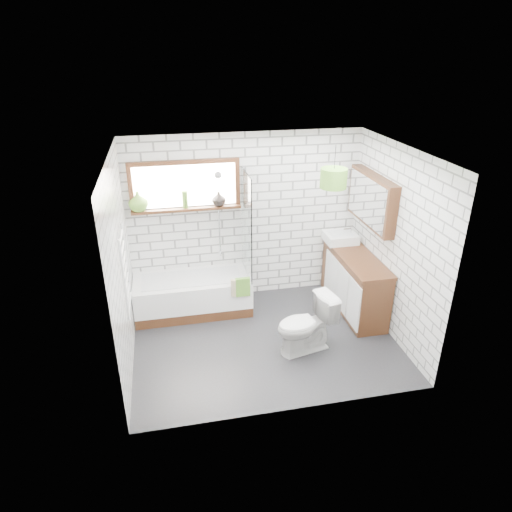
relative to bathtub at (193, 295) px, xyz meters
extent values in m
cube|color=black|center=(0.86, -0.94, -0.27)|extent=(3.40, 2.60, 0.01)
cube|color=white|center=(0.86, -0.94, 2.24)|extent=(3.40, 2.60, 0.01)
cube|color=white|center=(0.86, 0.37, 0.98)|extent=(3.40, 0.01, 2.50)
cube|color=white|center=(0.86, -2.24, 0.98)|extent=(3.40, 0.01, 2.50)
cube|color=white|center=(-0.84, -0.94, 0.98)|extent=(0.01, 2.60, 2.50)
cube|color=white|center=(2.57, -0.94, 0.98)|extent=(0.01, 2.60, 2.50)
cube|color=#371D0F|center=(0.01, 0.32, 1.53)|extent=(1.52, 0.16, 0.68)
cube|color=white|center=(-0.80, -0.94, 0.93)|extent=(0.06, 0.52, 1.00)
cube|color=#371D0F|center=(2.48, -0.34, 1.38)|extent=(0.16, 1.20, 0.70)
cylinder|color=silver|center=(0.46, 0.32, 1.08)|extent=(0.02, 0.02, 1.30)
cube|color=white|center=(0.00, 0.00, 0.00)|extent=(1.65, 0.73, 0.54)
cube|color=white|center=(0.81, 0.00, 1.02)|extent=(0.02, 0.72, 1.50)
cube|color=#4F8628|center=(0.68, -0.36, 0.25)|extent=(0.20, 0.06, 0.28)
cube|color=tan|center=(0.61, -0.36, 0.25)|extent=(0.19, 0.05, 0.25)
cube|color=#371D0F|center=(2.32, -0.40, 0.17)|extent=(0.49, 1.52, 0.87)
cube|color=white|center=(2.26, 0.10, 0.67)|extent=(0.46, 0.40, 0.13)
cylinder|color=silver|center=(2.42, 0.10, 0.72)|extent=(0.04, 0.04, 0.15)
imported|color=white|center=(1.32, -1.25, 0.11)|extent=(0.57, 0.82, 0.76)
imported|color=#568B2A|center=(-0.64, 0.29, 1.35)|extent=(0.29, 0.29, 0.27)
imported|color=black|center=(0.47, 0.29, 1.31)|extent=(0.23, 0.23, 0.20)
cylinder|color=#568B2A|center=(0.00, 0.29, 1.33)|extent=(0.10, 0.10, 0.24)
cylinder|color=#4F8628|center=(1.75, -0.73, 1.83)|extent=(0.33, 0.33, 0.24)
camera|label=1|loc=(-0.27, -5.83, 3.33)|focal=32.00mm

